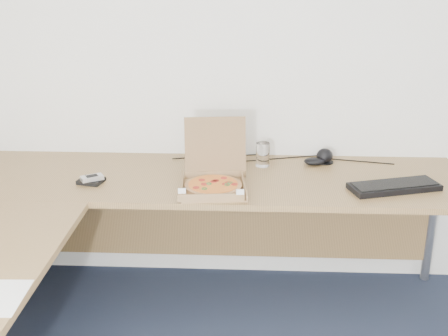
# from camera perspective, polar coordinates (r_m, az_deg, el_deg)

# --- Properties ---
(room_shell) EXTENTS (3.50, 3.50, 2.50)m
(room_shell) POSITION_cam_1_polar(r_m,az_deg,el_deg) (1.43, 15.72, -1.71)
(room_shell) COLOR white
(room_shell) RESTS_ON ground
(desk) EXTENTS (2.50, 2.20, 0.73)m
(desk) POSITION_cam_1_polar(r_m,az_deg,el_deg) (2.56, -8.76, -4.74)
(desk) COLOR olive
(desk) RESTS_ON ground
(pizza_box) EXTENTS (0.30, 0.35, 0.31)m
(pizza_box) POSITION_cam_1_polar(r_m,az_deg,el_deg) (2.73, -1.05, -1.36)
(pizza_box) COLOR #957047
(pizza_box) RESTS_ON desk
(drinking_glass) EXTENTS (0.07, 0.07, 0.13)m
(drinking_glass) POSITION_cam_1_polar(r_m,az_deg,el_deg) (3.03, 3.84, 1.34)
(drinking_glass) COLOR silver
(drinking_glass) RESTS_ON desk
(keyboard) EXTENTS (0.45, 0.27, 0.03)m
(keyboard) POSITION_cam_1_polar(r_m,az_deg,el_deg) (2.85, 16.42, -1.78)
(keyboard) COLOR black
(keyboard) RESTS_ON desk
(mouse) EXTENTS (0.13, 0.10, 0.04)m
(mouse) POSITION_cam_1_polar(r_m,az_deg,el_deg) (3.09, 8.89, 0.65)
(mouse) COLOR black
(mouse) RESTS_ON desk
(wallet) EXTENTS (0.13, 0.12, 0.02)m
(wallet) POSITION_cam_1_polar(r_m,az_deg,el_deg) (2.89, -12.97, -1.24)
(wallet) COLOR black
(wallet) RESTS_ON desk
(phone) EXTENTS (0.12, 0.10, 0.02)m
(phone) POSITION_cam_1_polar(r_m,az_deg,el_deg) (2.87, -12.88, -0.95)
(phone) COLOR #B2B5BA
(phone) RESTS_ON wallet
(dome_speaker) EXTENTS (0.10, 0.10, 0.08)m
(dome_speaker) POSITION_cam_1_polar(r_m,az_deg,el_deg) (3.13, 9.90, 1.27)
(dome_speaker) COLOR black
(dome_speaker) RESTS_ON desk
(cable_bundle) EXTENTS (0.57, 0.12, 0.01)m
(cable_bundle) POSITION_cam_1_polar(r_m,az_deg,el_deg) (3.16, 5.24, 0.93)
(cable_bundle) COLOR black
(cable_bundle) RESTS_ON desk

